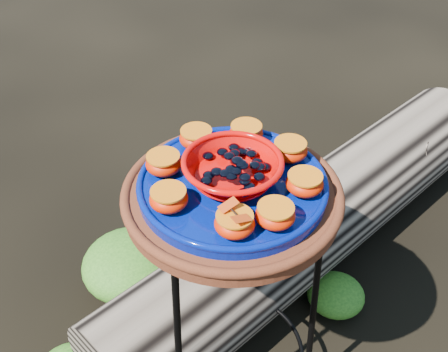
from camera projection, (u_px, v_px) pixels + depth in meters
name	position (u px, v px, depth m)	size (l,w,h in m)	color
plant_stand	(231.00, 306.00, 1.42)	(0.44, 0.44, 0.70)	black
terracotta_saucer	(232.00, 197.00, 1.19)	(0.46, 0.46, 0.04)	#491B0D
cobalt_plate	(232.00, 186.00, 1.17)	(0.39, 0.39, 0.03)	#000E4E
red_bowl	(233.00, 171.00, 1.14)	(0.20, 0.20, 0.05)	#CD0704
glass_gems	(233.00, 155.00, 1.12)	(0.15, 0.15, 0.03)	black
orange_half_0	(235.00, 224.00, 1.03)	(0.08, 0.08, 0.04)	#B22300
orange_half_1	(275.00, 215.00, 1.05)	(0.08, 0.08, 0.04)	#B22300
orange_half_2	(304.00, 184.00, 1.12)	(0.08, 0.08, 0.04)	#B22300
orange_half_3	(290.00, 150.00, 1.21)	(0.08, 0.08, 0.04)	#B22300
orange_half_4	(246.00, 133.00, 1.26)	(0.08, 0.08, 0.04)	#B22300
orange_half_5	(196.00, 138.00, 1.24)	(0.08, 0.08, 0.04)	#B22300
orange_half_6	(164.00, 164.00, 1.17)	(0.08, 0.08, 0.04)	#B22300
orange_half_7	(169.00, 199.00, 1.09)	(0.08, 0.08, 0.04)	#B22300
butterfly	(235.00, 213.00, 1.02)	(0.08, 0.05, 0.01)	#BF380C
driftwood_log	(313.00, 221.00, 1.93)	(1.74, 0.46, 0.33)	black
foliage_right	(336.00, 294.00, 1.83)	(0.19, 0.19, 0.09)	#235315
foliage_back	(130.00, 263.00, 1.89)	(0.33, 0.33, 0.16)	#235315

